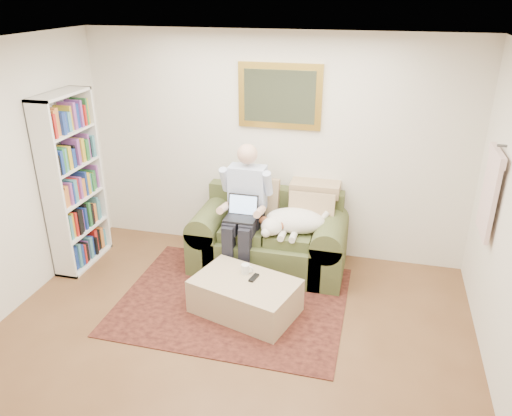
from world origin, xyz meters
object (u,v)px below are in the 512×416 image
at_px(ottoman, 245,296).
at_px(coffee_mug, 245,269).
at_px(bookshelf, 73,183).
at_px(laptop, 242,212).
at_px(sleeping_dog, 295,221).
at_px(seated_man, 243,212).
at_px(sofa, 269,243).

relative_size(ottoman, coffee_mug, 9.98).
height_order(ottoman, bookshelf, bookshelf).
bearing_deg(ottoman, bookshelf, 166.40).
height_order(laptop, sleeping_dog, laptop).
height_order(seated_man, sleeping_dog, seated_man).
xyz_separation_m(sleeping_dog, coffee_mug, (-0.37, -0.72, -0.25)).
xyz_separation_m(laptop, sleeping_dog, (0.57, 0.14, -0.10)).
bearing_deg(seated_man, sleeping_dog, 7.13).
relative_size(sofa, sleeping_dog, 2.43).
distance_m(sleeping_dog, ottoman, 1.04).
bearing_deg(seated_man, ottoman, -73.57).
relative_size(sleeping_dog, bookshelf, 0.36).
height_order(laptop, bookshelf, bookshelf).
bearing_deg(seated_man, bookshelf, -171.95).
distance_m(laptop, ottoman, 0.95).
relative_size(laptop, sleeping_dog, 0.47).
bearing_deg(sofa, ottoman, -91.70).
bearing_deg(bookshelf, seated_man, 8.05).
xyz_separation_m(sofa, sleeping_dog, (0.31, -0.09, 0.36)).
bearing_deg(ottoman, laptop, 107.87).
height_order(ottoman, coffee_mug, coffee_mug).
xyz_separation_m(sofa, laptop, (-0.26, -0.23, 0.46)).
height_order(seated_man, laptop, seated_man).
bearing_deg(laptop, coffee_mug, -71.23).
relative_size(sofa, seated_man, 1.19).
xyz_separation_m(seated_man, laptop, (0.00, -0.07, 0.04)).
bearing_deg(laptop, sleeping_dog, 13.64).
bearing_deg(bookshelf, sofa, 11.19).
height_order(sofa, coffee_mug, sofa).
distance_m(sleeping_dog, coffee_mug, 0.85).
bearing_deg(sofa, sleeping_dog, -15.74).
distance_m(ottoman, coffee_mug, 0.27).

